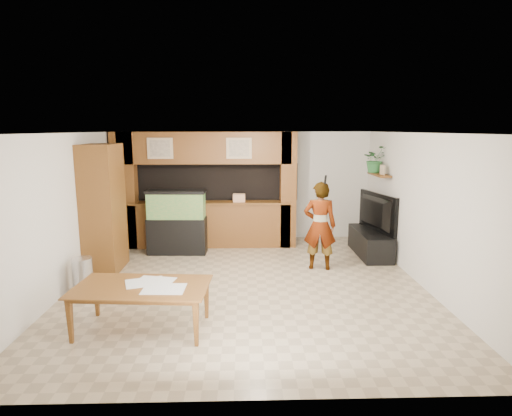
{
  "coord_description": "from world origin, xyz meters",
  "views": [
    {
      "loc": [
        -0.06,
        -7.09,
        2.67
      ],
      "look_at": [
        0.17,
        0.6,
        1.24
      ],
      "focal_mm": 30.0,
      "sensor_mm": 36.0,
      "label": 1
    }
  ],
  "objects_px": {
    "person": "(320,226)",
    "aquarium": "(177,223)",
    "pantry_cabinet": "(103,208)",
    "television": "(372,212)",
    "dining_table": "(142,309)"
  },
  "relations": [
    {
      "from": "pantry_cabinet",
      "to": "aquarium",
      "type": "relative_size",
      "value": 1.73
    },
    {
      "from": "person",
      "to": "aquarium",
      "type": "bearing_deg",
      "value": -12.09
    },
    {
      "from": "television",
      "to": "person",
      "type": "xyz_separation_m",
      "value": [
        -1.26,
        -0.89,
        -0.08
      ]
    },
    {
      "from": "dining_table",
      "to": "television",
      "type": "bearing_deg",
      "value": 44.24
    },
    {
      "from": "pantry_cabinet",
      "to": "aquarium",
      "type": "xyz_separation_m",
      "value": [
        1.21,
        1.05,
        -0.52
      ]
    },
    {
      "from": "pantry_cabinet",
      "to": "television",
      "type": "relative_size",
      "value": 1.69
    },
    {
      "from": "television",
      "to": "dining_table",
      "type": "bearing_deg",
      "value": 116.72
    },
    {
      "from": "person",
      "to": "pantry_cabinet",
      "type": "bearing_deg",
      "value": 8.13
    },
    {
      "from": "television",
      "to": "pantry_cabinet",
      "type": "bearing_deg",
      "value": 85.17
    },
    {
      "from": "aquarium",
      "to": "dining_table",
      "type": "height_order",
      "value": "aquarium"
    },
    {
      "from": "pantry_cabinet",
      "to": "person",
      "type": "bearing_deg",
      "value": -1.32
    },
    {
      "from": "aquarium",
      "to": "person",
      "type": "bearing_deg",
      "value": -19.38
    },
    {
      "from": "person",
      "to": "dining_table",
      "type": "relative_size",
      "value": 0.96
    },
    {
      "from": "pantry_cabinet",
      "to": "person",
      "type": "distance_m",
      "value": 4.11
    },
    {
      "from": "television",
      "to": "dining_table",
      "type": "relative_size",
      "value": 0.8
    }
  ]
}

